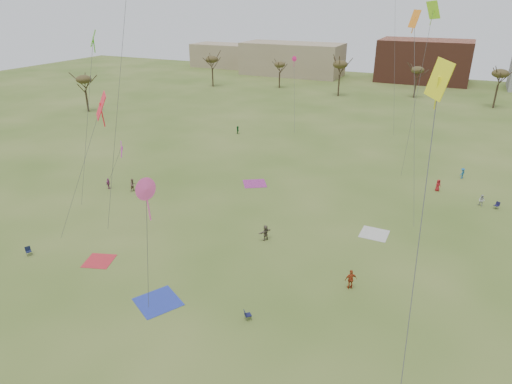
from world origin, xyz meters
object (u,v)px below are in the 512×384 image
at_px(spectator_fore_a, 351,279).
at_px(camp_chair_right, 496,207).
at_px(camp_chair_left, 29,253).
at_px(camp_chair_center, 248,317).

distance_m(spectator_fore_a, camp_chair_right, 26.07).
bearing_deg(camp_chair_right, spectator_fore_a, -79.89).
bearing_deg(camp_chair_left, camp_chair_center, -58.72).
height_order(camp_chair_center, camp_chair_right, same).
xyz_separation_m(camp_chair_left, camp_chair_center, (23.73, 0.56, 0.00)).
bearing_deg(camp_chair_right, camp_chair_left, -105.88).
relative_size(camp_chair_left, camp_chair_right, 1.00).
distance_m(camp_chair_left, camp_chair_right, 52.37).
relative_size(spectator_fore_a, camp_chair_right, 2.12).
bearing_deg(camp_chair_center, camp_chair_right, -74.61).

